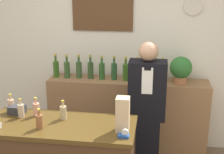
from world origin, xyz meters
name	(u,v)px	position (x,y,z in m)	size (l,w,h in m)	color
back_wall	(117,47)	(0.00, 2.00, 1.36)	(5.20, 0.09, 2.70)	silver
back_shelf	(127,116)	(0.18, 1.75, 0.49)	(2.04, 0.38, 0.98)	#8E6642
shopkeeper	(146,113)	(0.44, 1.18, 0.80)	(0.40, 0.25, 1.59)	black
potted_plant	(181,69)	(0.82, 1.72, 1.17)	(0.27, 0.27, 0.34)	#B27047
paper_bag	(123,115)	(0.27, 0.36, 1.12)	(0.11, 0.11, 0.30)	tan
tape_dispenser	(124,135)	(0.29, 0.26, 0.99)	(0.09, 0.06, 0.07)	#1E4799
gift_box	(17,110)	(-0.77, 0.58, 1.01)	(0.15, 0.11, 0.08)	#2D2D33
counter_bottle_0	(11,105)	(-0.85, 0.62, 1.04)	(0.06, 0.06, 0.18)	tan
counter_bottle_1	(21,110)	(-0.70, 0.51, 1.04)	(0.06, 0.06, 0.18)	tan
counter_bottle_2	(36,109)	(-0.57, 0.56, 1.04)	(0.06, 0.06, 0.18)	tan
counter_bottle_3	(39,121)	(-0.44, 0.31, 1.04)	(0.06, 0.06, 0.18)	brown
counter_bottle_4	(63,112)	(-0.30, 0.53, 1.04)	(0.06, 0.06, 0.18)	tan
shelf_bottle_0	(56,68)	(-0.76, 1.75, 1.10)	(0.07, 0.07, 0.31)	#31581E
shelf_bottle_1	(67,69)	(-0.61, 1.74, 1.10)	(0.07, 0.07, 0.31)	#305027
shelf_bottle_2	(79,69)	(-0.46, 1.76, 1.10)	(0.07, 0.07, 0.31)	#314F2B
shelf_bottle_3	(91,70)	(-0.31, 1.77, 1.10)	(0.07, 0.07, 0.31)	#2F4B28
shelf_bottle_4	(102,71)	(-0.16, 1.74, 1.10)	(0.07, 0.07, 0.31)	#2A5425
shelf_bottle_5	(114,71)	(0.00, 1.76, 1.10)	(0.07, 0.07, 0.31)	#264E2A
shelf_bottle_6	(126,72)	(0.15, 1.74, 1.10)	(0.07, 0.07, 0.31)	#30571C
shelf_bottle_7	(138,72)	(0.30, 1.74, 1.10)	(0.07, 0.07, 0.31)	#305426
shelf_bottle_8	(150,72)	(0.45, 1.75, 1.10)	(0.07, 0.07, 0.31)	#2F4E20
shelf_bottle_9	(162,73)	(0.60, 1.75, 1.10)	(0.07, 0.07, 0.31)	#31572A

